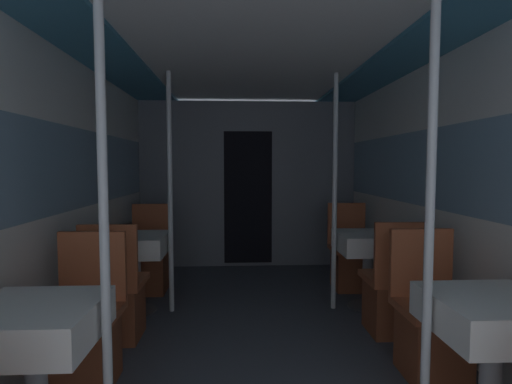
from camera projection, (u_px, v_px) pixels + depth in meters
name	position (u px, v px, depth m)	size (l,w,h in m)	color
wall_left	(61.00, 196.00, 2.96)	(0.05, 6.50, 2.20)	silver
wall_right	(444.00, 194.00, 3.10)	(0.05, 6.50, 2.20)	silver
ceiling_panel	(257.00, 45.00, 2.95)	(2.92, 6.50, 0.07)	white
bulkhead_far	(248.00, 185.00, 5.36)	(2.86, 0.09, 2.20)	slate
dining_table_left_0	(34.00, 332.00, 1.84)	(0.58, 0.58, 0.72)	#4C4C51
chair_left_far_0	(85.00, 339.00, 2.45)	(0.43, 0.43, 0.93)	brown
support_pole_left_0	(104.00, 222.00, 1.82)	(0.05, 0.05, 2.20)	silver
dining_table_left_1	(135.00, 249.00, 3.67)	(0.58, 0.58, 0.72)	#4C4C51
chair_left_near_1	(116.00, 302.00, 3.10)	(0.43, 0.43, 0.93)	brown
chair_left_far_1	(149.00, 264.00, 4.28)	(0.43, 0.43, 0.93)	brown
support_pole_left_1	(170.00, 193.00, 3.65)	(0.05, 0.05, 2.20)	silver
dining_table_right_0	(493.00, 323.00, 1.95)	(0.58, 0.58, 0.72)	#4C4C51
chair_right_far_0	(431.00, 331.00, 2.56)	(0.43, 0.43, 0.93)	brown
support_pole_right_0	(430.00, 220.00, 1.90)	(0.05, 0.05, 2.20)	silver
dining_table_right_1	(368.00, 246.00, 3.78)	(0.58, 0.58, 0.72)	#4C4C51
chair_right_near_1	(392.00, 298.00, 3.21)	(0.43, 0.43, 0.93)	brown
chair_right_far_1	(350.00, 262.00, 4.39)	(0.43, 0.43, 0.93)	brown
support_pole_right_1	(335.00, 193.00, 3.73)	(0.05, 0.05, 2.20)	silver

